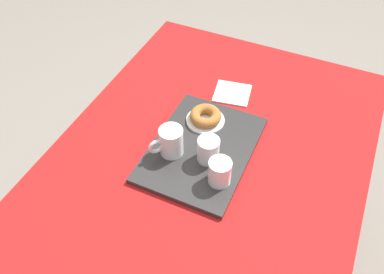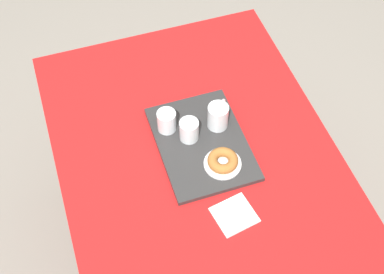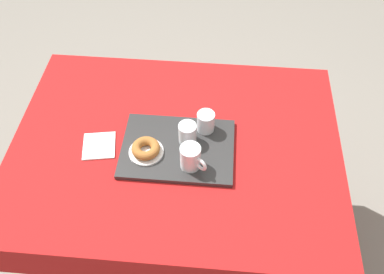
{
  "view_description": "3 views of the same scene",
  "coord_description": "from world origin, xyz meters",
  "px_view_note": "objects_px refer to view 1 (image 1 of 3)",
  "views": [
    {
      "loc": [
        -0.77,
        -0.29,
        1.72
      ],
      "look_at": [
        -0.01,
        0.06,
        0.81
      ],
      "focal_mm": 37.83,
      "sensor_mm": 36.0,
      "label": 1
    },
    {
      "loc": [
        1.02,
        -0.35,
        2.28
      ],
      "look_at": [
        -0.02,
        -0.01,
        0.81
      ],
      "focal_mm": 50.76,
      "sensor_mm": 36.0,
      "label": 2
    },
    {
      "loc": [
        -0.15,
        0.97,
        1.97
      ],
      "look_at": [
        -0.06,
        0.0,
        0.81
      ],
      "focal_mm": 39.15,
      "sensor_mm": 36.0,
      "label": 3
    }
  ],
  "objects_px": {
    "water_glass_far": "(220,173)",
    "tea_mug_left": "(171,142)",
    "sugar_donut_left": "(205,116)",
    "serving_tray": "(202,149)",
    "donut_plate_left": "(205,120)",
    "dining_table": "(210,171)",
    "paper_napkin": "(232,93)",
    "water_glass_near": "(208,151)"
  },
  "relations": [
    {
      "from": "serving_tray",
      "to": "sugar_donut_left",
      "type": "height_order",
      "value": "sugar_donut_left"
    },
    {
      "from": "serving_tray",
      "to": "sugar_donut_left",
      "type": "relative_size",
      "value": 3.99
    },
    {
      "from": "water_glass_far",
      "to": "donut_plate_left",
      "type": "xyz_separation_m",
      "value": [
        0.21,
        0.13,
        -0.03
      ]
    },
    {
      "from": "dining_table",
      "to": "paper_napkin",
      "type": "height_order",
      "value": "paper_napkin"
    },
    {
      "from": "dining_table",
      "to": "water_glass_near",
      "type": "height_order",
      "value": "water_glass_near"
    },
    {
      "from": "donut_plate_left",
      "to": "sugar_donut_left",
      "type": "bearing_deg",
      "value": 0.0
    },
    {
      "from": "dining_table",
      "to": "water_glass_far",
      "type": "xyz_separation_m",
      "value": [
        -0.11,
        -0.07,
        0.16
      ]
    },
    {
      "from": "tea_mug_left",
      "to": "dining_table",
      "type": "bearing_deg",
      "value": -57.86
    },
    {
      "from": "serving_tray",
      "to": "paper_napkin",
      "type": "distance_m",
      "value": 0.29
    },
    {
      "from": "dining_table",
      "to": "donut_plate_left",
      "type": "relative_size",
      "value": 9.74
    },
    {
      "from": "water_glass_near",
      "to": "paper_napkin",
      "type": "relative_size",
      "value": 0.64
    },
    {
      "from": "water_glass_far",
      "to": "paper_napkin",
      "type": "bearing_deg",
      "value": 15.09
    },
    {
      "from": "serving_tray",
      "to": "donut_plate_left",
      "type": "distance_m",
      "value": 0.12
    },
    {
      "from": "sugar_donut_left",
      "to": "serving_tray",
      "type": "bearing_deg",
      "value": -162.28
    },
    {
      "from": "serving_tray",
      "to": "donut_plate_left",
      "type": "xyz_separation_m",
      "value": [
        0.11,
        0.04,
        0.01
      ]
    },
    {
      "from": "donut_plate_left",
      "to": "sugar_donut_left",
      "type": "height_order",
      "value": "sugar_donut_left"
    },
    {
      "from": "sugar_donut_left",
      "to": "paper_napkin",
      "type": "bearing_deg",
      "value": -8.34
    },
    {
      "from": "water_glass_near",
      "to": "water_glass_far",
      "type": "bearing_deg",
      "value": -135.6
    },
    {
      "from": "water_glass_near",
      "to": "donut_plate_left",
      "type": "distance_m",
      "value": 0.16
    },
    {
      "from": "tea_mug_left",
      "to": "sugar_donut_left",
      "type": "relative_size",
      "value": 0.96
    },
    {
      "from": "water_glass_far",
      "to": "paper_napkin",
      "type": "height_order",
      "value": "water_glass_far"
    },
    {
      "from": "donut_plate_left",
      "to": "paper_napkin",
      "type": "height_order",
      "value": "donut_plate_left"
    },
    {
      "from": "water_glass_far",
      "to": "sugar_donut_left",
      "type": "xyz_separation_m",
      "value": [
        0.21,
        0.13,
        -0.01
      ]
    },
    {
      "from": "paper_napkin",
      "to": "donut_plate_left",
      "type": "bearing_deg",
      "value": 171.66
    },
    {
      "from": "donut_plate_left",
      "to": "water_glass_near",
      "type": "bearing_deg",
      "value": -153.87
    },
    {
      "from": "serving_tray",
      "to": "tea_mug_left",
      "type": "bearing_deg",
      "value": 125.41
    },
    {
      "from": "serving_tray",
      "to": "tea_mug_left",
      "type": "xyz_separation_m",
      "value": [
        -0.06,
        0.08,
        0.05
      ]
    },
    {
      "from": "sugar_donut_left",
      "to": "water_glass_far",
      "type": "bearing_deg",
      "value": -147.43
    },
    {
      "from": "water_glass_near",
      "to": "dining_table",
      "type": "bearing_deg",
      "value": 9.41
    },
    {
      "from": "water_glass_near",
      "to": "water_glass_far",
      "type": "distance_m",
      "value": 0.09
    },
    {
      "from": "dining_table",
      "to": "water_glass_far",
      "type": "distance_m",
      "value": 0.2
    },
    {
      "from": "serving_tray",
      "to": "tea_mug_left",
      "type": "distance_m",
      "value": 0.11
    },
    {
      "from": "water_glass_far",
      "to": "tea_mug_left",
      "type": "bearing_deg",
      "value": 76.95
    },
    {
      "from": "dining_table",
      "to": "water_glass_near",
      "type": "relative_size",
      "value": 15.41
    },
    {
      "from": "serving_tray",
      "to": "paper_napkin",
      "type": "height_order",
      "value": "serving_tray"
    },
    {
      "from": "sugar_donut_left",
      "to": "paper_napkin",
      "type": "height_order",
      "value": "sugar_donut_left"
    },
    {
      "from": "serving_tray",
      "to": "donut_plate_left",
      "type": "height_order",
      "value": "donut_plate_left"
    },
    {
      "from": "water_glass_far",
      "to": "sugar_donut_left",
      "type": "height_order",
      "value": "water_glass_far"
    },
    {
      "from": "dining_table",
      "to": "paper_napkin",
      "type": "xyz_separation_m",
      "value": [
        0.28,
        0.04,
        0.11
      ]
    },
    {
      "from": "water_glass_near",
      "to": "sugar_donut_left",
      "type": "xyz_separation_m",
      "value": [
        0.14,
        0.07,
        -0.01
      ]
    },
    {
      "from": "water_glass_far",
      "to": "donut_plate_left",
      "type": "distance_m",
      "value": 0.25
    },
    {
      "from": "donut_plate_left",
      "to": "paper_napkin",
      "type": "xyz_separation_m",
      "value": [
        0.18,
        -0.03,
        -0.02
      ]
    }
  ]
}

